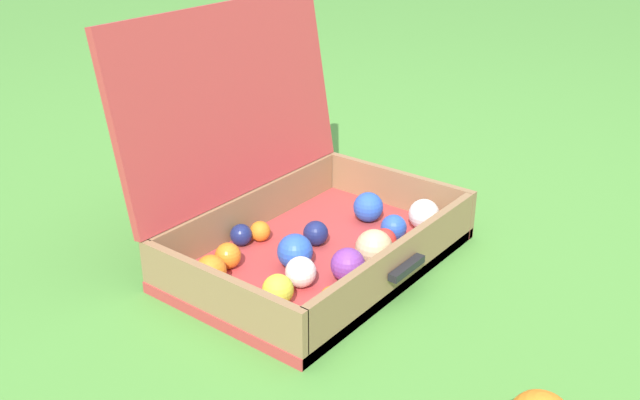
% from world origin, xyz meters
% --- Properties ---
extents(ground_plane, '(16.00, 16.00, 0.00)m').
position_xyz_m(ground_plane, '(0.00, 0.00, 0.00)').
color(ground_plane, '#4C8C38').
extents(open_suitcase, '(0.64, 0.53, 0.54)m').
position_xyz_m(open_suitcase, '(0.00, 0.13, 0.11)').
color(open_suitcase, '#B23838').
rests_on(open_suitcase, ground).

